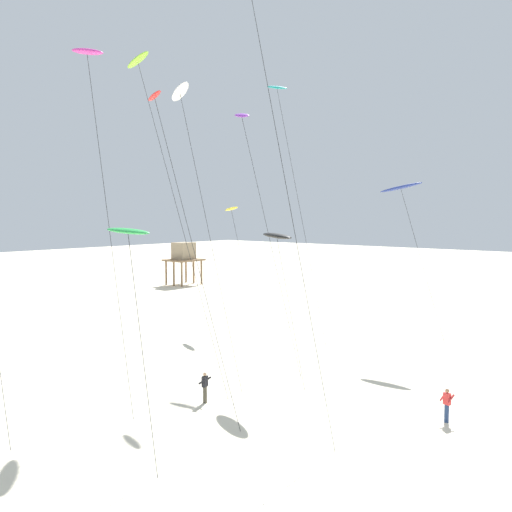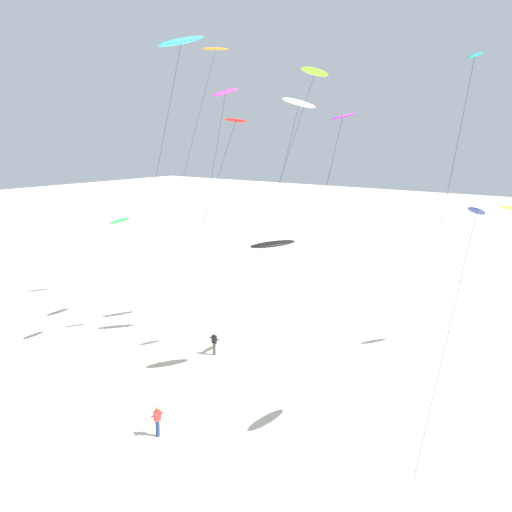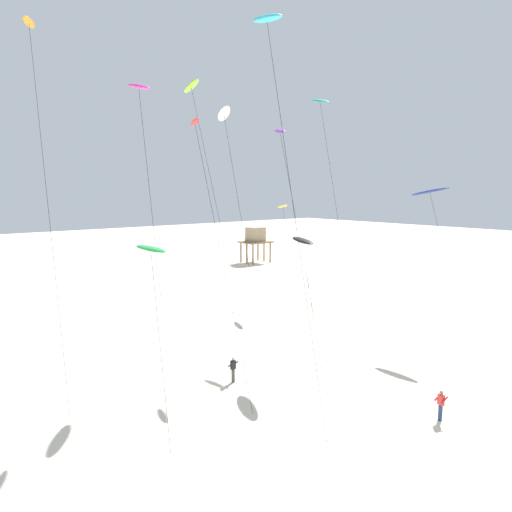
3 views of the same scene
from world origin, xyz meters
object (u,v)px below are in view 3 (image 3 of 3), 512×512
object	(u,v)px
kite_red	(196,129)
kite_flyer_nearest	(233,369)
kite_yellow	(283,207)
kite_navy	(430,193)
kite_teal	(321,106)
stilt_house	(256,237)
kite_orange	(30,30)
kite_white	(224,116)
kite_purple	(281,135)
kite_lime	(192,88)
kite_flyer_middle	(441,404)
kite_magenta	(139,89)
kite_black	(302,241)
kite_green	(151,251)
kite_cyan	(267,21)

from	to	relation	value
kite_red	kite_flyer_nearest	bearing A→B (deg)	-79.98
kite_yellow	kite_navy	bearing A→B (deg)	-80.50
kite_teal	stilt_house	size ratio (longest dim) A/B	3.41
kite_orange	kite_red	world-z (taller)	kite_orange
kite_white	kite_purple	world-z (taller)	kite_white
kite_white	stilt_house	size ratio (longest dim) A/B	3.01
kite_white	stilt_house	distance (m)	44.90
kite_lime	stilt_house	world-z (taller)	kite_lime
kite_purple	kite_flyer_middle	size ratio (longest dim) A/B	10.24
kite_yellow	kite_magenta	bearing A→B (deg)	-158.89
kite_purple	kite_flyer_middle	xyz separation A→B (m)	(-2.04, -14.94, -15.50)
kite_orange	kite_flyer_nearest	xyz separation A→B (m)	(8.27, -9.86, -21.24)
kite_yellow	kite_black	world-z (taller)	kite_yellow
kite_magenta	kite_green	size ratio (longest dim) A/B	1.99
kite_navy	kite_green	size ratio (longest dim) A/B	1.31
kite_white	kite_orange	size ratio (longest dim) A/B	0.80
kite_black	kite_red	bearing A→B (deg)	149.44
kite_magenta	kite_green	xyz separation A→B (m)	(-3.45, -7.83, -9.16)
kite_navy	kite_yellow	bearing A→B (deg)	99.50
kite_white	kite_lime	distance (m)	3.97
kite_lime	stilt_house	distance (m)	44.03
kite_flyer_nearest	kite_teal	bearing A→B (deg)	23.92
kite_navy	kite_yellow	distance (m)	15.40
kite_flyer_nearest	kite_black	bearing A→B (deg)	-5.89
kite_purple	kite_black	world-z (taller)	kite_purple
kite_black	kite_red	size ratio (longest dim) A/B	0.54
kite_flyer_middle	kite_navy	bearing A→B (deg)	33.53
kite_magenta	kite_purple	bearing A→B (deg)	-6.99
kite_cyan	stilt_house	size ratio (longest dim) A/B	3.61
kite_purple	kite_black	size ratio (longest dim) A/B	1.89
kite_black	kite_flyer_middle	xyz separation A→B (m)	(0.07, -10.39, -7.89)
kite_cyan	kite_orange	bearing A→B (deg)	123.53
kite_flyer_nearest	kite_green	bearing A→B (deg)	-159.38
kite_magenta	kite_flyer_nearest	xyz separation A→B (m)	(3.25, -5.31, -17.61)
kite_navy	kite_red	world-z (taller)	kite_red
kite_teal	kite_flyer_middle	world-z (taller)	kite_teal
kite_yellow	kite_teal	distance (m)	11.21
kite_cyan	kite_magenta	bearing A→B (deg)	112.75
kite_yellow	kite_purple	distance (m)	13.61
kite_orange	kite_green	world-z (taller)	kite_orange
kite_white	kite_red	size ratio (longest dim) A/B	1.09
kite_magenta	kite_white	distance (m)	6.69
kite_white	kite_teal	distance (m)	11.89
kite_yellow	kite_orange	size ratio (longest dim) A/B	0.48
kite_black	kite_red	xyz separation A→B (m)	(-6.08, 3.59, 7.27)
kite_flyer_nearest	stilt_house	world-z (taller)	stilt_house
kite_navy	kite_purple	distance (m)	13.42
kite_green	kite_black	bearing A→B (deg)	9.04
kite_green	kite_cyan	bearing A→B (deg)	-3.66
kite_purple	kite_flyer_middle	distance (m)	21.63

